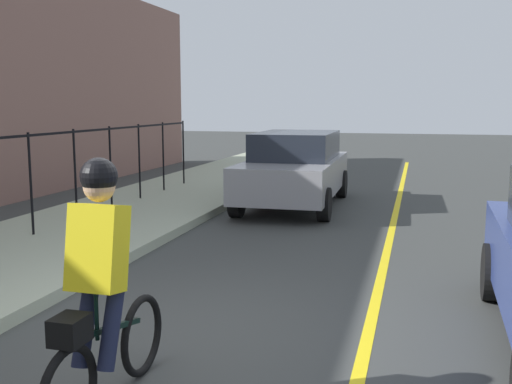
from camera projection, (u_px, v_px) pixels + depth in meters
The scene contains 4 objects.
ground_plane at pixel (195, 335), 5.76m from camera, with size 80.00×80.00×0.00m, color #393B39.
lane_line_centre at pixel (364, 352), 5.35m from camera, with size 36.00×0.12×0.01m, color yellow.
cyclist_lead at pixel (101, 288), 4.22m from camera, with size 1.71×0.36×1.83m.
parked_sedan_rear at pixel (295, 168), 12.87m from camera, with size 4.43×1.98×1.58m.
Camera 1 is at (-5.15, -2.00, 2.19)m, focal length 42.36 mm.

